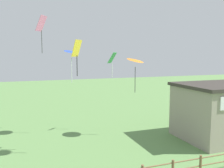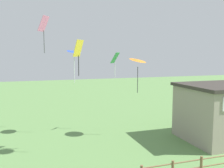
{
  "view_description": "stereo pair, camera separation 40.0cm",
  "coord_description": "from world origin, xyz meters",
  "px_view_note": "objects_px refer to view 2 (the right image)",
  "views": [
    {
      "loc": [
        -4.54,
        -5.28,
        6.48
      ],
      "look_at": [
        0.0,
        7.24,
        4.93
      ],
      "focal_mm": 40.0,
      "sensor_mm": 36.0,
      "label": 1
    },
    {
      "loc": [
        -4.16,
        -5.41,
        6.48
      ],
      "look_at": [
        0.0,
        7.24,
        4.93
      ],
      "focal_mm": 40.0,
      "sensor_mm": 36.0,
      "label": 2
    }
  ],
  "objects_px": {
    "kite_pink_diamond": "(44,27)",
    "kite_green_diamond": "(115,60)",
    "kite_orange_delta": "(138,60)",
    "kite_yellow_diamond": "(78,51)",
    "kite_blue_delta": "(74,52)"
  },
  "relations": [
    {
      "from": "kite_yellow_diamond",
      "to": "kite_blue_delta",
      "type": "relative_size",
      "value": 0.87
    },
    {
      "from": "kite_green_diamond",
      "to": "kite_pink_diamond",
      "type": "bearing_deg",
      "value": -158.19
    },
    {
      "from": "kite_yellow_diamond",
      "to": "kite_pink_diamond",
      "type": "height_order",
      "value": "kite_pink_diamond"
    },
    {
      "from": "kite_orange_delta",
      "to": "kite_green_diamond",
      "type": "height_order",
      "value": "kite_green_diamond"
    },
    {
      "from": "kite_yellow_diamond",
      "to": "kite_green_diamond",
      "type": "bearing_deg",
      "value": 44.22
    },
    {
      "from": "kite_green_diamond",
      "to": "kite_blue_delta",
      "type": "distance_m",
      "value": 3.52
    },
    {
      "from": "kite_orange_delta",
      "to": "kite_blue_delta",
      "type": "height_order",
      "value": "kite_blue_delta"
    },
    {
      "from": "kite_yellow_diamond",
      "to": "kite_orange_delta",
      "type": "xyz_separation_m",
      "value": [
        5.02,
        1.67,
        -0.69
      ]
    },
    {
      "from": "kite_orange_delta",
      "to": "kite_pink_diamond",
      "type": "relative_size",
      "value": 1.14
    },
    {
      "from": "kite_blue_delta",
      "to": "kite_yellow_diamond",
      "type": "bearing_deg",
      "value": -95.34
    },
    {
      "from": "kite_pink_diamond",
      "to": "kite_green_diamond",
      "type": "relative_size",
      "value": 1.17
    },
    {
      "from": "kite_pink_diamond",
      "to": "kite_blue_delta",
      "type": "height_order",
      "value": "kite_pink_diamond"
    },
    {
      "from": "kite_pink_diamond",
      "to": "kite_green_diamond",
      "type": "bearing_deg",
      "value": 21.81
    },
    {
      "from": "kite_green_diamond",
      "to": "kite_yellow_diamond",
      "type": "bearing_deg",
      "value": -135.78
    },
    {
      "from": "kite_green_diamond",
      "to": "kite_orange_delta",
      "type": "bearing_deg",
      "value": -59.68
    }
  ]
}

